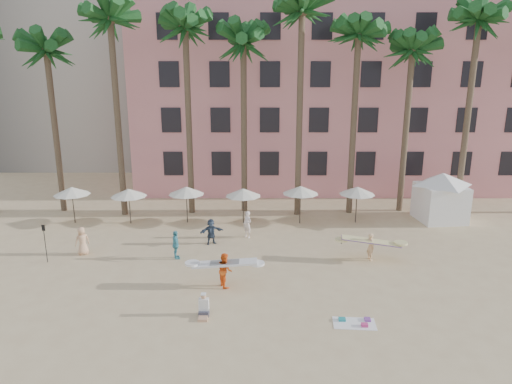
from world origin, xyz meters
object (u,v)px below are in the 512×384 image
at_px(carrier_yellow, 371,244).
at_px(carrier_white, 225,269).
at_px(cabana, 441,193).
at_px(pink_hotel, 331,98).

bearing_deg(carrier_yellow, carrier_white, -157.69).
bearing_deg(carrier_white, cabana, 35.31).
xyz_separation_m(cabana, carrier_white, (-14.78, -10.47, -1.12)).
relative_size(cabana, carrier_white, 1.53).
distance_m(cabana, carrier_white, 18.15).
bearing_deg(carrier_yellow, pink_hotel, 88.36).
xyz_separation_m(carrier_yellow, carrier_white, (-8.08, -3.32, 0.02)).
xyz_separation_m(pink_hotel, carrier_white, (-8.65, -23.35, -7.05)).
bearing_deg(carrier_white, carrier_yellow, 22.31).
relative_size(cabana, carrier_yellow, 1.47).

